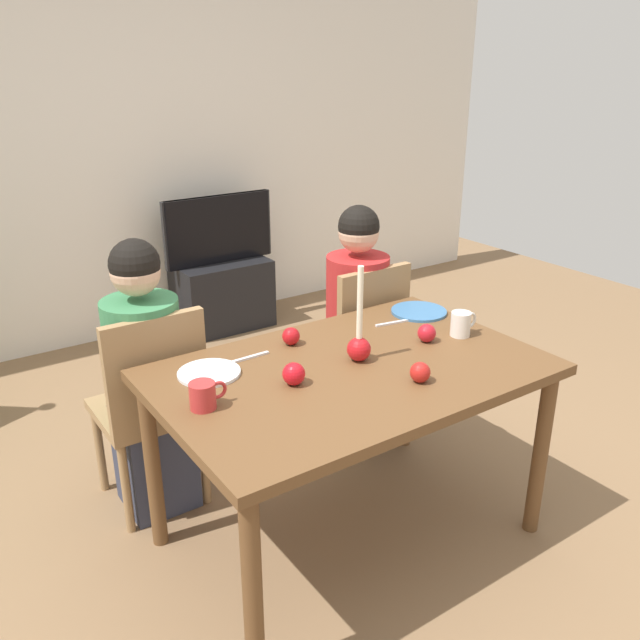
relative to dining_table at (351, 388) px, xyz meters
The scene contains 20 objects.
ground_plane 0.67m from the dining_table, ahead, with size 7.68×7.68×0.00m, color brown.
back_wall 2.68m from the dining_table, 90.00° to the left, with size 6.40×0.10×2.60m, color silver.
dining_table is the anchor object (origin of this frame).
chair_left 0.83m from the dining_table, 131.87° to the left, with size 0.40×0.40×0.90m.
chair_right 0.81m from the dining_table, 49.55° to the left, with size 0.40×0.40×0.90m.
person_left_child 0.85m from the dining_table, 130.39° to the left, with size 0.30×0.30×1.17m.
person_right_child 0.83m from the dining_table, 51.01° to the left, with size 0.30×0.30×1.17m.
tv_stand 2.42m from the dining_table, 75.34° to the left, with size 0.64×0.40×0.48m, color black.
tv 2.38m from the dining_table, 75.34° to the left, with size 0.79×0.05×0.46m.
candle_centerpiece 0.17m from the dining_table, 29.34° to the left, with size 0.09×0.09×0.37m.
plate_left 0.52m from the dining_table, 151.92° to the left, with size 0.22×0.22×0.01m, color silver.
plate_right 0.65m from the dining_table, 25.29° to the left, with size 0.24×0.24×0.01m, color teal.
mug_left 0.58m from the dining_table, behind, with size 0.13×0.09×0.09m.
mug_right 0.56m from the dining_table, ahead, with size 0.13×0.08×0.10m.
fork_left 0.40m from the dining_table, 134.71° to the left, with size 0.18×0.01×0.01m, color silver.
fork_right 0.48m from the dining_table, 30.24° to the left, with size 0.18×0.01×0.01m, color silver.
apple_near_candle 0.41m from the dining_table, ahead, with size 0.07×0.07×0.07m, color red.
apple_by_left_plate 0.27m from the dining_table, behind, with size 0.08×0.08×0.08m, color red.
apple_by_right_mug 0.28m from the dining_table, 60.17° to the right, with size 0.07×0.07×0.07m, color #B11C18.
apple_far_edge 0.33m from the dining_table, 103.13° to the left, with size 0.07×0.07×0.07m, color #B01217.
Camera 1 is at (-1.31, -1.72, 1.79)m, focal length 37.02 mm.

